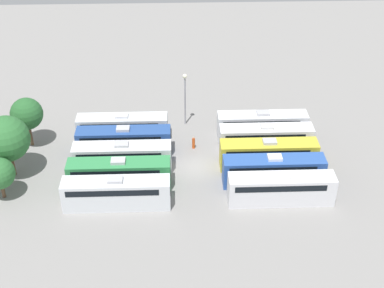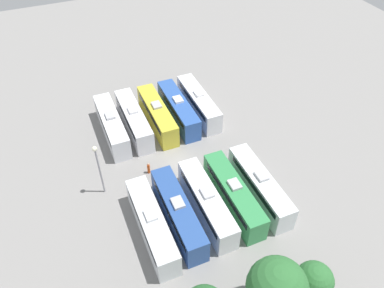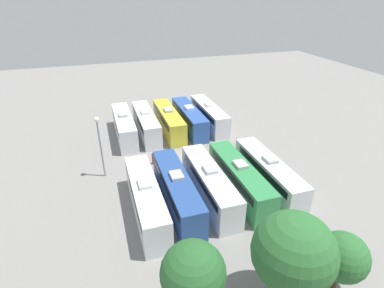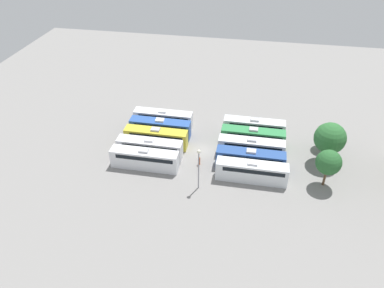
{
  "view_description": "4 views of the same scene",
  "coord_description": "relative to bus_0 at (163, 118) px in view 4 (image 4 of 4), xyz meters",
  "views": [
    {
      "loc": [
        -52.28,
        2.41,
        37.83
      ],
      "look_at": [
        1.51,
        0.44,
        2.38
      ],
      "focal_mm": 50.0,
      "sensor_mm": 36.0,
      "label": 1
    },
    {
      "loc": [
        11.83,
        32.67,
        35.43
      ],
      "look_at": [
        -1.8,
        0.22,
        2.94
      ],
      "focal_mm": 35.0,
      "sensor_mm": 36.0,
      "label": 2
    },
    {
      "loc": [
        9.59,
        32.48,
        19.69
      ],
      "look_at": [
        -0.7,
        0.84,
        2.38
      ],
      "focal_mm": 28.0,
      "sensor_mm": 36.0,
      "label": 3
    },
    {
      "loc": [
        54.81,
        8.39,
        40.23
      ],
      "look_at": [
        1.22,
        -1.67,
        2.07
      ],
      "focal_mm": 35.0,
      "sensor_mm": 36.0,
      "label": 4
    }
  ],
  "objects": [
    {
      "name": "ground_plane",
      "position": [
        6.74,
        8.95,
        -1.85
      ],
      "size": [
        121.1,
        121.1,
        0.0
      ],
      "primitive_type": "plane",
      "color": "gray"
    },
    {
      "name": "bus_0",
      "position": [
        0.0,
        0.0,
        0.0
      ],
      "size": [
        2.46,
        11.62,
        3.71
      ],
      "color": "silver",
      "rests_on": "ground_plane"
    },
    {
      "name": "bus_1",
      "position": [
        3.39,
        0.28,
        0.0
      ],
      "size": [
        2.46,
        11.62,
        3.71
      ],
      "color": "#2D56A8",
      "rests_on": "ground_plane"
    },
    {
      "name": "bus_2",
      "position": [
        6.68,
        0.34,
        0.0
      ],
      "size": [
        2.46,
        11.62,
        3.71
      ],
      "color": "gold",
      "rests_on": "ground_plane"
    },
    {
      "name": "bus_3",
      "position": [
        10.13,
        0.12,
        0.0
      ],
      "size": [
        2.46,
        11.62,
        3.71
      ],
      "color": "silver",
      "rests_on": "ground_plane"
    },
    {
      "name": "bus_4",
      "position": [
        13.36,
        0.13,
        0.0
      ],
      "size": [
        2.46,
        11.62,
        3.71
      ],
      "color": "silver",
      "rests_on": "ground_plane"
    },
    {
      "name": "bus_5",
      "position": [
        -0.1,
        17.89,
        0.0
      ],
      "size": [
        2.46,
        11.62,
        3.71
      ],
      "color": "silver",
      "rests_on": "ground_plane"
    },
    {
      "name": "bus_6",
      "position": [
        3.37,
        17.86,
        0.0
      ],
      "size": [
        2.46,
        11.62,
        3.71
      ],
      "color": "#338C4C",
      "rests_on": "ground_plane"
    },
    {
      "name": "bus_7",
      "position": [
        6.73,
        17.74,
        0.0
      ],
      "size": [
        2.46,
        11.62,
        3.71
      ],
      "color": "silver",
      "rests_on": "ground_plane"
    },
    {
      "name": "bus_8",
      "position": [
        10.21,
        17.81,
        0.0
      ],
      "size": [
        2.46,
        11.62,
        3.71
      ],
      "color": "#284C93",
      "rests_on": "ground_plane"
    },
    {
      "name": "bus_9",
      "position": [
        13.39,
        18.19,
        0.0
      ],
      "size": [
        2.46,
        11.62,
        3.71
      ],
      "color": "silver",
      "rests_on": "ground_plane"
    },
    {
      "name": "worker_person",
      "position": [
        10.93,
        9.1,
        -1.06
      ],
      "size": [
        0.36,
        0.36,
        1.69
      ],
      "color": "#CC4C19",
      "rests_on": "ground_plane"
    },
    {
      "name": "light_pole",
      "position": [
        16.92,
        10.0,
        3.27
      ],
      "size": [
        0.6,
        0.6,
        7.5
      ],
      "color": "gray",
      "rests_on": "ground_plane"
    },
    {
      "name": "tree_0",
      "position": [
        1.88,
        30.66,
        1.38
      ],
      "size": [
        3.54,
        3.54,
        5.02
      ],
      "color": "brown",
      "rests_on": "ground_plane"
    },
    {
      "name": "tree_1",
      "position": [
        6.11,
        30.57,
        3.14
      ],
      "size": [
        5.34,
        5.34,
        7.68
      ],
      "color": "brown",
      "rests_on": "ground_plane"
    },
    {
      "name": "tree_2",
      "position": [
        12.47,
        29.76,
        2.71
      ],
      "size": [
        4.04,
        4.04,
        6.6
      ],
      "color": "brown",
      "rests_on": "ground_plane"
    }
  ]
}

